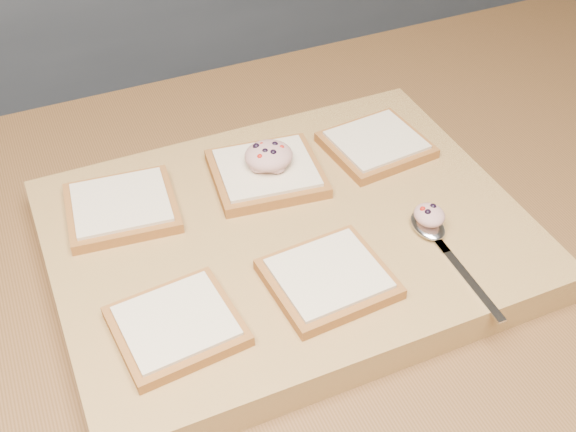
% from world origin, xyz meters
% --- Properties ---
extents(back_counter, '(3.60, 0.62, 0.94)m').
position_xyz_m(back_counter, '(0.00, 1.43, 0.47)').
color(back_counter, slate).
rests_on(back_counter, ground).
extents(cutting_board, '(0.51, 0.39, 0.04)m').
position_xyz_m(cutting_board, '(0.09, -0.01, 0.92)').
color(cutting_board, tan).
rests_on(cutting_board, island_counter).
extents(bread_far_left, '(0.13, 0.12, 0.02)m').
position_xyz_m(bread_far_left, '(-0.07, 0.08, 0.95)').
color(bread_far_left, '#955B26').
rests_on(bread_far_left, cutting_board).
extents(bread_far_center, '(0.14, 0.13, 0.02)m').
position_xyz_m(bread_far_center, '(0.10, 0.07, 0.95)').
color(bread_far_center, '#955B26').
rests_on(bread_far_center, cutting_board).
extents(bread_far_right, '(0.13, 0.12, 0.02)m').
position_xyz_m(bread_far_right, '(0.25, 0.07, 0.95)').
color(bread_far_right, '#955B26').
rests_on(bread_far_right, cutting_board).
extents(bread_near_left, '(0.12, 0.11, 0.02)m').
position_xyz_m(bread_near_left, '(-0.06, -0.10, 0.95)').
color(bread_near_left, '#955B26').
rests_on(bread_near_left, cutting_board).
extents(bread_near_center, '(0.12, 0.11, 0.02)m').
position_xyz_m(bread_near_center, '(0.09, -0.11, 0.95)').
color(bread_near_center, '#955B26').
rests_on(bread_near_center, cutting_board).
extents(tuna_salad_dollop, '(0.06, 0.05, 0.03)m').
position_xyz_m(tuna_salad_dollop, '(0.10, 0.08, 0.97)').
color(tuna_salad_dollop, tan).
rests_on(tuna_salad_dollop, bread_far_center).
extents(spoon, '(0.03, 0.17, 0.01)m').
position_xyz_m(spoon, '(0.23, -0.09, 0.95)').
color(spoon, silver).
rests_on(spoon, cutting_board).
extents(spoon_salad, '(0.03, 0.04, 0.02)m').
position_xyz_m(spoon_salad, '(0.23, -0.08, 0.96)').
color(spoon_salad, tan).
rests_on(spoon_salad, spoon).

